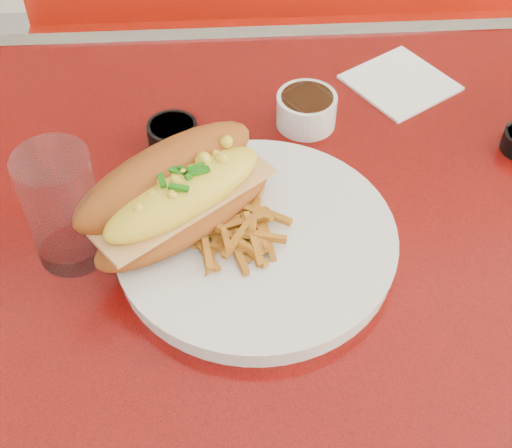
{
  "coord_description": "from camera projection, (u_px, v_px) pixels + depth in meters",
  "views": [
    {
      "loc": [
        -0.15,
        -0.55,
        1.38
      ],
      "look_at": [
        -0.12,
        -0.03,
        0.81
      ],
      "focal_mm": 50.0,
      "sensor_mm": 36.0,
      "label": 1
    }
  ],
  "objects": [
    {
      "name": "paper_napkin",
      "position": [
        400.0,
        83.0,
        1.0
      ],
      "size": [
        0.17,
        0.17,
        0.0
      ],
      "primitive_type": "cube",
      "rotation": [
        0.0,
        0.0,
        0.56
      ],
      "color": "white",
      "rests_on": "diner_table"
    },
    {
      "name": "fork",
      "position": [
        296.0,
        201.0,
        0.82
      ],
      "size": [
        0.02,
        0.16,
        0.0
      ],
      "rotation": [
        0.0,
        0.0,
        1.59
      ],
      "color": "silver",
      "rests_on": "dinner_plate"
    },
    {
      "name": "fries_pile",
      "position": [
        240.0,
        226.0,
        0.78
      ],
      "size": [
        0.1,
        0.09,
        0.03
      ],
      "primitive_type": null,
      "rotation": [
        0.0,
        0.0,
        0.03
      ],
      "color": "#BE7720",
      "rests_on": "dinner_plate"
    },
    {
      "name": "gravy_ramekin",
      "position": [
        306.0,
        109.0,
        0.93
      ],
      "size": [
        0.09,
        0.09,
        0.04
      ],
      "rotation": [
        0.0,
        0.0,
        0.2
      ],
      "color": "silver",
      "rests_on": "diner_table"
    },
    {
      "name": "mac_hoagie",
      "position": [
        178.0,
        194.0,
        0.77
      ],
      "size": [
        0.25,
        0.23,
        0.1
      ],
      "rotation": [
        0.0,
        0.0,
        0.66
      ],
      "color": "#934917",
      "rests_on": "dinner_plate"
    },
    {
      "name": "booth_bench_far",
      "position": [
        286.0,
        110.0,
        1.73
      ],
      "size": [
        1.2,
        0.51,
        0.9
      ],
      "color": "#A3180A",
      "rests_on": "ground"
    },
    {
      "name": "diner_table",
      "position": [
        347.0,
        304.0,
        0.95
      ],
      "size": [
        1.23,
        0.83,
        0.77
      ],
      "color": "red",
      "rests_on": "ground"
    },
    {
      "name": "dinner_plate",
      "position": [
        256.0,
        241.0,
        0.79
      ],
      "size": [
        0.38,
        0.38,
        0.02
      ],
      "rotation": [
        0.0,
        0.0,
        0.26
      ],
      "color": "silver",
      "rests_on": "diner_table"
    },
    {
      "name": "water_tumbler",
      "position": [
        63.0,
        208.0,
        0.75
      ],
      "size": [
        0.09,
        0.09,
        0.14
      ],
      "primitive_type": "cylinder",
      "rotation": [
        0.0,
        0.0,
        0.17
      ],
      "color": "silver",
      "rests_on": "diner_table"
    },
    {
      "name": "sauce_cup_left",
      "position": [
        173.0,
        134.0,
        0.91
      ],
      "size": [
        0.08,
        0.08,
        0.03
      ],
      "rotation": [
        0.0,
        0.0,
        -0.24
      ],
      "color": "black",
      "rests_on": "diner_table"
    }
  ]
}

